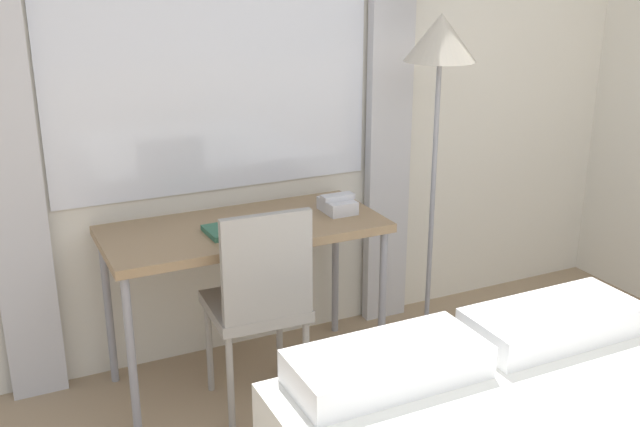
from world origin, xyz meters
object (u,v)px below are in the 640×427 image
desk_chair (260,297)px  standing_lamp (439,79)px  book (236,229)px  desk (244,239)px  telephone (337,204)px

desk_chair → standing_lamp: 1.29m
book → standing_lamp: bearing=-2.0°
desk → telephone: size_ratio=7.12×
telephone → book: telephone is taller
standing_lamp → telephone: size_ratio=9.53×
desk → standing_lamp: (0.94, -0.10, 0.67)m
desk → desk_chair: bearing=-97.9°
desk → book: bearing=-132.0°
desk → standing_lamp: size_ratio=0.75×
desk_chair → telephone: (0.50, 0.26, 0.26)m
standing_lamp → desk_chair: bearing=-169.7°
telephone → desk_chair: bearing=-152.3°
standing_lamp → telephone: bearing=169.8°
telephone → desk: bearing=178.0°
desk_chair → telephone: desk_chair is taller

